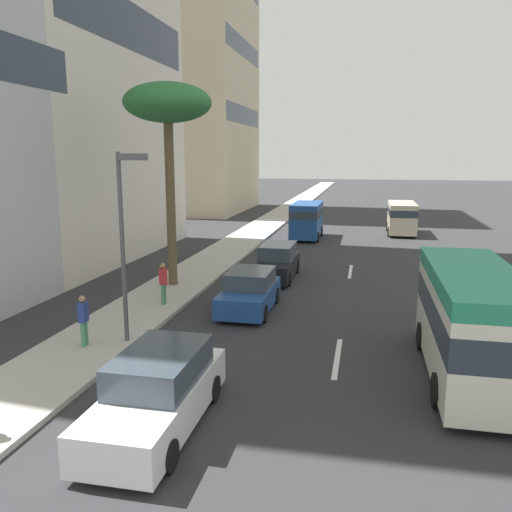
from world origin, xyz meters
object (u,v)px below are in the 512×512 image
at_px(minibus_fifth, 471,319).
at_px(pedestrian_by_tree, 163,282).
at_px(car_lead, 158,392).
at_px(van_third, 307,218).
at_px(pedestrian_near_lamp, 83,319).
at_px(van_fourth, 402,216).
at_px(palm_tree, 168,107).
at_px(street_lamp, 125,225).
at_px(car_second, 250,292).
at_px(car_sixth, 277,262).

relative_size(minibus_fifth, pedestrian_by_tree, 4.09).
distance_m(car_lead, minibus_fifth, 8.35).
height_order(van_third, pedestrian_near_lamp, van_third).
height_order(van_third, pedestrian_by_tree, van_third).
distance_m(van_fourth, palm_tree, 23.10).
height_order(van_third, van_fourth, van_third).
height_order(palm_tree, street_lamp, palm_tree).
bearing_deg(car_lead, street_lamp, -148.09).
distance_m(car_lead, car_second, 9.01).
distance_m(car_second, pedestrian_by_tree, 3.43).
xyz_separation_m(car_second, pedestrian_by_tree, (-0.34, 3.40, 0.31)).
height_order(car_second, car_sixth, car_sixth).
bearing_deg(car_sixth, car_lead, -0.63).
xyz_separation_m(car_lead, van_fourth, (30.91, -7.01, 0.57)).
distance_m(car_sixth, pedestrian_by_tree, 6.91).
bearing_deg(car_second, van_fourth, 162.35).
xyz_separation_m(minibus_fifth, street_lamp, (0.38, 10.02, 2.21)).
xyz_separation_m(van_third, minibus_fifth, (-23.08, -7.01, 0.19)).
bearing_deg(street_lamp, palm_tree, 10.38).
bearing_deg(car_second, car_sixth, 178.77).
bearing_deg(minibus_fifth, car_second, 55.85).
distance_m(car_lead, palm_tree, 14.40).
bearing_deg(van_third, car_second, -0.40).
relative_size(minibus_fifth, pedestrian_near_lamp, 4.21).
height_order(car_lead, car_second, car_lead).
bearing_deg(car_lead, car_second, 179.75).
relative_size(van_third, minibus_fifth, 0.72).
bearing_deg(car_second, pedestrian_by_tree, -84.35).
xyz_separation_m(car_lead, van_third, (27.25, -0.17, 0.66)).
xyz_separation_m(car_second, minibus_fifth, (-4.84, -7.14, 0.90)).
bearing_deg(van_third, street_lamp, -7.54).
bearing_deg(palm_tree, street_lamp, -169.62).
xyz_separation_m(car_lead, street_lamp, (4.56, 2.84, 3.05)).
bearing_deg(car_second, street_lamp, -32.83).
xyz_separation_m(car_second, car_sixth, (5.60, -0.12, 0.04)).
height_order(minibus_fifth, palm_tree, palm_tree).
relative_size(minibus_fifth, car_sixth, 1.45).
height_order(van_third, street_lamp, street_lamp).
height_order(car_lead, pedestrian_near_lamp, pedestrian_near_lamp).
bearing_deg(pedestrian_by_tree, car_sixth, -144.91).
bearing_deg(car_second, car_lead, -0.25).
height_order(van_fourth, pedestrian_near_lamp, van_fourth).
bearing_deg(van_third, pedestrian_by_tree, -10.76).
bearing_deg(pedestrian_by_tree, car_second, 161.42).
xyz_separation_m(minibus_fifth, pedestrian_by_tree, (4.51, 10.54, -0.59)).
bearing_deg(pedestrian_near_lamp, car_lead, -138.07).
distance_m(car_lead, pedestrian_by_tree, 9.31).
relative_size(car_sixth, palm_tree, 0.52).
bearing_deg(pedestrian_near_lamp, palm_tree, -3.30).
xyz_separation_m(car_lead, pedestrian_near_lamp, (3.83, 4.01, 0.22)).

